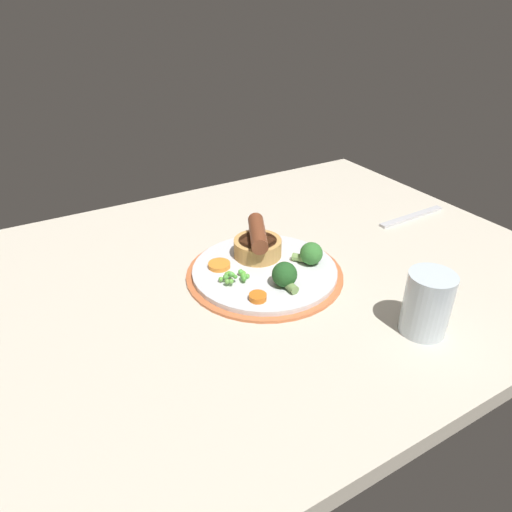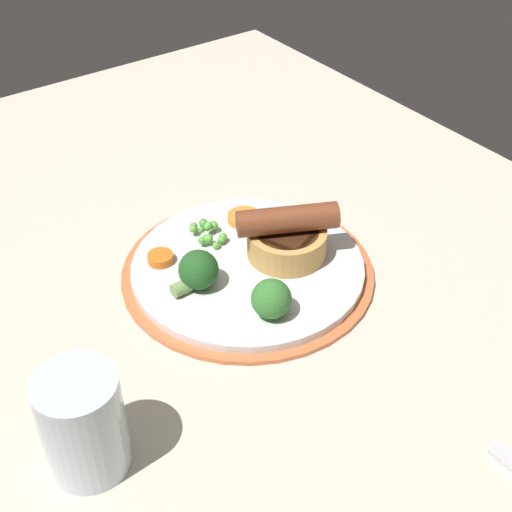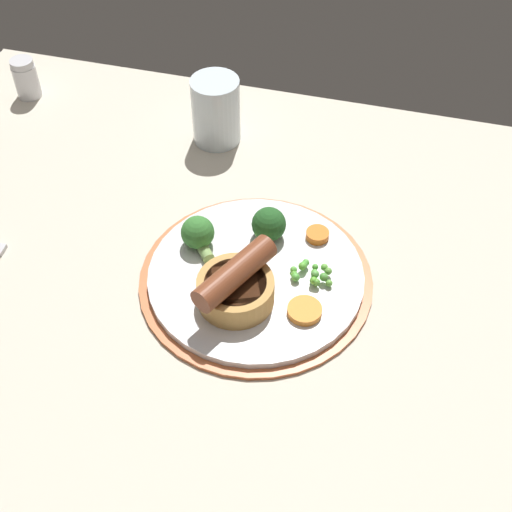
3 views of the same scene
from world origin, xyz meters
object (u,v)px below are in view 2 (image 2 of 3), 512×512
pea_pile (208,231)px  carrot_slice_2 (244,218)px  carrot_slice_3 (160,258)px  drinking_glass (83,424)px  dinner_plate (248,269)px  broccoli_floret_far (272,298)px  broccoli_floret_near (198,271)px  sausage_pudding (287,236)px

pea_pile → carrot_slice_2: bearing=93.7°
carrot_slice_3 → drinking_glass: 24.69cm
drinking_glass → carrot_slice_3: bearing=136.5°
carrot_slice_3 → drinking_glass: bearing=-43.5°
dinner_plate → carrot_slice_2: carrot_slice_2 is taller
broccoli_floret_far → carrot_slice_2: size_ratio=1.30×
carrot_slice_3 → broccoli_floret_near: bearing=11.6°
carrot_slice_3 → drinking_glass: (17.79, -16.87, 2.89)cm
dinner_plate → broccoli_floret_near: bearing=-89.8°
broccoli_floret_near → drinking_glass: bearing=-146.9°
broccoli_floret_near → sausage_pudding: bearing=-6.7°
pea_pile → broccoli_floret_near: bearing=-39.9°
carrot_slice_2 → carrot_slice_3: carrot_slice_3 is taller
dinner_plate → drinking_glass: drinking_glass is taller
dinner_plate → broccoli_floret_far: size_ratio=5.43×
dinner_plate → carrot_slice_2: bearing=147.7°
dinner_plate → sausage_pudding: size_ratio=2.50×
sausage_pudding → dinner_plate: bearing=11.4°
sausage_pudding → pea_pile: 9.28cm
broccoli_floret_near → drinking_glass: drinking_glass is taller
pea_pile → carrot_slice_3: bearing=-84.7°
sausage_pudding → broccoli_floret_far: bearing=69.3°
carrot_slice_2 → drinking_glass: 34.21cm
carrot_slice_2 → drinking_glass: drinking_glass is taller
broccoli_floret_near → broccoli_floret_far: broccoli_floret_near is taller
pea_pile → broccoli_floret_far: (14.03, -1.68, 1.04)cm
broccoli_floret_near → drinking_glass: (12.06, -18.04, 1.37)cm
dinner_plate → broccoli_floret_far: 8.59cm
broccoli_floret_far → carrot_slice_3: 14.33cm
carrot_slice_3 → drinking_glass: size_ratio=0.29×
broccoli_floret_near → carrot_slice_3: size_ratio=1.87×
sausage_pudding → pea_pile: (-7.46, -5.30, -1.56)cm
broccoli_floret_far → drinking_glass: 22.14cm
broccoli_floret_far → drinking_glass: size_ratio=0.53×
dinner_plate → sausage_pudding: sausage_pudding is taller
carrot_slice_2 → broccoli_floret_far: bearing=-25.4°
dinner_plate → broccoli_floret_near: broccoli_floret_near is taller
pea_pile → carrot_slice_2: pea_pile is taller
dinner_plate → carrot_slice_3: 9.44cm
pea_pile → broccoli_floret_far: 14.17cm
carrot_slice_2 → pea_pile: bearing=-86.3°
drinking_glass → dinner_plate: bearing=116.5°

